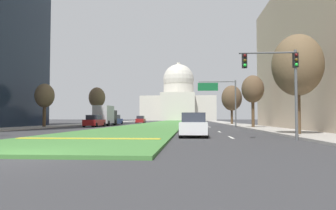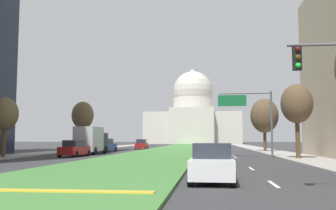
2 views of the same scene
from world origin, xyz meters
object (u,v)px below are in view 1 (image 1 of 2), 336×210
object	(u,v)px
street_tree_right_near	(297,65)
box_truck_delivery	(105,115)
street_tree_right_far	(232,98)
sedan_lead_stopped	(194,125)
capitol_building	(179,100)
sedan_midblock	(94,121)
sedan_far_horizon	(141,120)
street_tree_left_far	(97,98)
sedan_distant	(115,120)
traffic_light_near_right	(281,74)
street_tree_left_mid	(45,96)
overhead_guide_sign	(221,94)
street_tree_right_mid	(253,89)

from	to	relation	value
street_tree_right_near	box_truck_delivery	distance (m)	33.79
street_tree_right_far	sedan_lead_stopped	size ratio (longest dim) A/B	1.73
street_tree_right_far	capitol_building	bearing A→B (deg)	98.97
sedan_midblock	box_truck_delivery	world-z (taller)	box_truck_delivery
box_truck_delivery	sedan_lead_stopped	bearing A→B (deg)	-62.74
street_tree_right_near	box_truck_delivery	xyz separation A→B (m)	(-21.42, 25.90, -3.37)
street_tree_right_far	sedan_far_horizon	size ratio (longest dim) A/B	1.79
street_tree_left_far	sedan_lead_stopped	bearing A→B (deg)	-63.56
street_tree_left_far	sedan_distant	bearing A→B (deg)	-25.76
street_tree_right_far	box_truck_delivery	world-z (taller)	street_tree_right_far
sedan_distant	box_truck_delivery	bearing A→B (deg)	-86.43
traffic_light_near_right	street_tree_left_mid	size ratio (longest dim) A/B	0.91
capitol_building	street_tree_left_far	bearing A→B (deg)	-98.48
street_tree_right_near	sedan_distant	bearing A→B (deg)	122.73
traffic_light_near_right	sedan_distant	size ratio (longest dim) A/B	1.10
overhead_guide_sign	sedan_lead_stopped	bearing A→B (deg)	-100.80
street_tree_left_mid	street_tree_right_mid	bearing A→B (deg)	1.49
street_tree_left_far	sedan_distant	distance (m)	6.28
street_tree_right_far	box_truck_delivery	distance (m)	24.11
street_tree_right_near	street_tree_left_far	size ratio (longest dim) A/B	1.00
overhead_guide_sign	sedan_midblock	bearing A→B (deg)	-179.63
capitol_building	street_tree_right_near	size ratio (longest dim) A/B	4.70
street_tree_right_near	traffic_light_near_right	bearing A→B (deg)	-118.94
sedan_midblock	traffic_light_near_right	bearing A→B (deg)	-52.41
sedan_distant	box_truck_delivery	distance (m)	8.29
street_tree_left_far	box_truck_delivery	size ratio (longest dim) A/B	1.14
overhead_guide_sign	sedan_far_horizon	size ratio (longest dim) A/B	1.56
overhead_guide_sign	sedan_midblock	size ratio (longest dim) A/B	1.53
sedan_far_horizon	street_tree_left_far	bearing A→B (deg)	-120.50
overhead_guide_sign	street_tree_left_far	world-z (taller)	street_tree_left_far
street_tree_right_mid	sedan_far_horizon	distance (m)	37.06
street_tree_right_mid	street_tree_right_near	bearing A→B (deg)	-90.49
street_tree_right_near	sedan_far_horizon	world-z (taller)	street_tree_right_near
sedan_midblock	sedan_far_horizon	world-z (taller)	sedan_far_horizon
traffic_light_near_right	overhead_guide_sign	size ratio (longest dim) A/B	0.80
box_truck_delivery	capitol_building	bearing A→B (deg)	85.13
sedan_far_horizon	street_tree_left_mid	bearing A→B (deg)	-102.74
street_tree_right_mid	sedan_far_horizon	bearing A→B (deg)	121.68
traffic_light_near_right	street_tree_right_far	bearing A→B (deg)	86.23
street_tree_right_far	box_truck_delivery	xyz separation A→B (m)	(-21.62, -10.13, -3.34)
street_tree_right_far	box_truck_delivery	size ratio (longest dim) A/B	1.16
street_tree_left_far	sedan_lead_stopped	distance (m)	41.95
traffic_light_near_right	sedan_far_horizon	bearing A→B (deg)	107.81
sedan_far_horizon	box_truck_delivery	xyz separation A→B (m)	(-2.21, -21.71, 0.86)
street_tree_right_far	sedan_far_horizon	distance (m)	22.99
traffic_light_near_right	sedan_lead_stopped	distance (m)	6.64
street_tree_right_near	sedan_distant	xyz separation A→B (m)	(-21.94, 34.14, -4.19)
traffic_light_near_right	box_truck_delivery	xyz separation A→B (m)	(-18.95, 30.38, -2.12)
traffic_light_near_right	street_tree_left_mid	world-z (taller)	street_tree_left_mid
street_tree_right_far	sedan_distant	bearing A→B (deg)	-175.10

